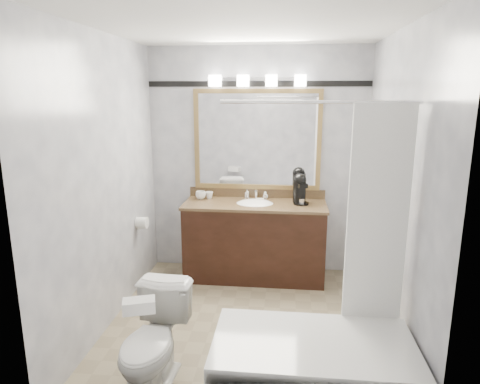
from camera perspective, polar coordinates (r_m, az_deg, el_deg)
name	(u,v)px	position (r m, az deg, el deg)	size (l,w,h in m)	color
room	(246,187)	(3.52, 0.79, 0.65)	(2.42, 2.62, 2.52)	gray
vanity	(255,239)	(4.72, 1.95, -6.29)	(1.53, 0.58, 0.97)	black
mirror	(257,140)	(4.74, 2.29, 6.95)	(1.40, 0.04, 1.10)	#9C7C46
vanity_light_bar	(257,80)	(4.66, 2.32, 14.64)	(1.02, 0.14, 0.12)	silver
accent_stripe	(258,84)	(4.72, 2.37, 14.22)	(2.40, 0.01, 0.06)	black
bathtub	(316,362)	(3.07, 10.10, -21.46)	(1.30, 0.75, 1.96)	white
tp_roll	(142,223)	(4.53, -12.94, -4.01)	(0.12, 0.12, 0.11)	white
toilet	(153,343)	(3.14, -11.53, -19.07)	(0.39, 0.69, 0.70)	white
tissue_box	(139,306)	(2.77, -13.31, -14.53)	(0.19, 0.11, 0.08)	white
coffee_maker	(300,188)	(4.60, 7.97, 0.53)	(0.17, 0.21, 0.32)	black
cup_left	(201,195)	(4.78, -5.26, -0.42)	(0.11, 0.11, 0.09)	white
cup_right	(209,195)	(4.80, -4.12, -0.42)	(0.08, 0.08, 0.08)	white
soap_bottle_a	(247,194)	(4.80, 0.94, -0.27)	(0.04, 0.04, 0.09)	white
soap_bottle_b	(265,195)	(4.79, 3.41, -0.45)	(0.06, 0.06, 0.07)	white
soap_bar	(260,199)	(4.70, 2.68, -1.00)	(0.08, 0.05, 0.03)	beige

